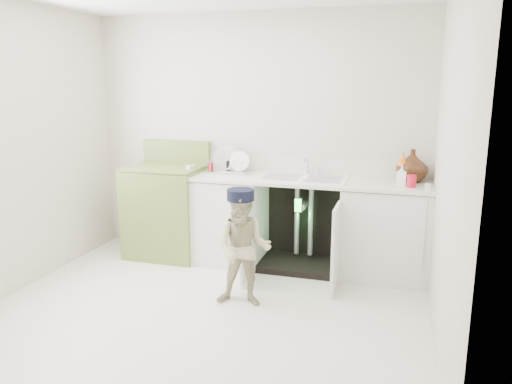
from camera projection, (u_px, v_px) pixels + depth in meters
The scene contains 5 objects.
ground at pixel (204, 311), 4.03m from camera, with size 3.50×3.50×0.00m, color silver.
room_shell at pixel (201, 158), 3.76m from camera, with size 6.00×5.50×1.26m.
counter_run at pixel (305, 221), 4.90m from camera, with size 2.44×1.02×1.20m.
avocado_stove at pixel (167, 209), 5.27m from camera, with size 0.77×0.65×1.19m.
repair_worker at pixel (244, 248), 4.06m from camera, with size 0.61×0.85×0.98m.
Camera 1 is at (1.46, -3.45, 1.82)m, focal length 35.00 mm.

